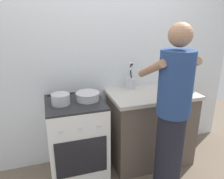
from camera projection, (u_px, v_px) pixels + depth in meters
name	position (u px, v px, depth m)	size (l,w,h in m)	color
ground	(111.00, 175.00, 2.50)	(6.00, 6.00, 0.00)	#6B5B4C
back_wall	(114.00, 59.00, 2.61)	(3.20, 0.10, 2.50)	silver
countertop	(150.00, 127.00, 2.65)	(1.00, 0.60, 0.90)	brown
stove_range	(77.00, 139.00, 2.39)	(0.60, 0.62, 0.90)	white
pot	(61.00, 99.00, 2.16)	(0.25, 0.19, 0.11)	#B2B2B7
mixing_bowl	(88.00, 96.00, 2.27)	(0.26, 0.26, 0.09)	#B7B7BC
utensil_crock	(131.00, 82.00, 2.59)	(0.10, 0.10, 0.33)	silver
spice_bottle	(160.00, 91.00, 2.43)	(0.04, 0.04, 0.09)	silver
oil_bottle	(170.00, 84.00, 2.47)	(0.07, 0.07, 0.26)	gold
person	(172.00, 118.00, 1.97)	(0.41, 0.50, 1.70)	black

